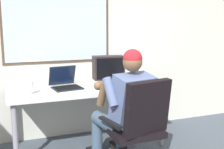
% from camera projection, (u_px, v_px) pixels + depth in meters
% --- Properties ---
extents(wall_rear, '(5.22, 0.08, 2.59)m').
position_uv_depth(wall_rear, '(78.00, 38.00, 3.66)').
color(wall_rear, beige).
rests_on(wall_rear, ground).
extents(desk, '(1.85, 0.76, 0.74)m').
position_uv_depth(desk, '(88.00, 92.00, 3.37)').
color(desk, gray).
rests_on(desk, ground).
extents(office_chair, '(0.64, 0.60, 0.99)m').
position_uv_depth(office_chair, '(140.00, 122.00, 2.64)').
color(office_chair, black).
rests_on(office_chair, ground).
extents(person_seated, '(0.60, 0.82, 1.25)m').
position_uv_depth(person_seated, '(125.00, 106.00, 2.84)').
color(person_seated, '#3D5367').
rests_on(person_seated, ground).
extents(crt_monitor, '(0.39, 0.24, 0.36)m').
position_uv_depth(crt_monitor, '(109.00, 69.00, 3.41)').
color(crt_monitor, beige).
rests_on(crt_monitor, desk).
extents(laptop, '(0.37, 0.39, 0.25)m').
position_uv_depth(laptop, '(65.00, 82.00, 3.29)').
color(laptop, black).
rests_on(laptop, desk).
extents(wine_glass, '(0.07, 0.07, 0.14)m').
position_uv_depth(wine_glass, '(30.00, 86.00, 2.96)').
color(wine_glass, silver).
rests_on(wine_glass, desk).
extents(desk_speaker, '(0.09, 0.09, 0.18)m').
position_uv_depth(desk_speaker, '(134.00, 73.00, 3.73)').
color(desk_speaker, black).
rests_on(desk_speaker, desk).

